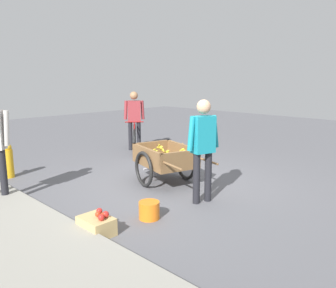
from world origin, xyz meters
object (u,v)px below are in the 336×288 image
object	(u,v)px
bicycle	(135,138)
cyclist_person	(134,116)
fruit_cart	(166,160)
fire_hydrant	(8,161)
vendor_person	(203,142)
apple_crate	(97,225)
plastic_bucket	(149,210)
dog	(179,149)

from	to	relation	value
bicycle	cyclist_person	distance (m)	0.59
fruit_cart	cyclist_person	xyz separation A→B (m)	(2.66, -1.51, 0.49)
cyclist_person	fire_hydrant	distance (m)	3.44
fruit_cart	vendor_person	bearing A→B (deg)	164.73
cyclist_person	fire_hydrant	xyz separation A→B (m)	(-0.23, 3.38, -0.59)
apple_crate	vendor_person	bearing A→B (deg)	-97.12
fruit_cart	apple_crate	distance (m)	2.29
bicycle	plastic_bucket	distance (m)	4.46
bicycle	fire_hydrant	bearing A→B (deg)	91.98
vendor_person	bicycle	world-z (taller)	vendor_person
fruit_cart	vendor_person	world-z (taller)	vendor_person
bicycle	vendor_person	bearing A→B (deg)	154.78
fruit_cart	plastic_bucket	size ratio (longest dim) A/B	6.22
bicycle	apple_crate	distance (m)	4.90
vendor_person	fruit_cart	bearing A→B (deg)	-15.27
apple_crate	fire_hydrant	bearing A→B (deg)	-3.92
vendor_person	dog	xyz separation A→B (m)	(2.08, -1.74, -0.68)
cyclist_person	plastic_bucket	xyz separation A→B (m)	(-3.64, 2.83, -0.80)
vendor_person	dog	world-z (taller)	vendor_person
vendor_person	fire_hydrant	distance (m)	3.91
bicycle	fire_hydrant	xyz separation A→B (m)	(-0.11, 3.28, -0.02)
bicycle	dog	xyz separation A→B (m)	(-1.56, -0.03, -0.08)
cyclist_person	dog	distance (m)	1.80
plastic_bucket	apple_crate	bearing A→B (deg)	82.06
vendor_person	plastic_bucket	size ratio (longest dim) A/B	5.54
fruit_cart	cyclist_person	size ratio (longest dim) A/B	1.16
fruit_cart	vendor_person	distance (m)	1.25
bicycle	apple_crate	bearing A→B (deg)	134.21
bicycle	cyclist_person	world-z (taller)	cyclist_person
fruit_cart	fire_hydrant	distance (m)	3.07
plastic_bucket	cyclist_person	bearing A→B (deg)	-37.83
cyclist_person	apple_crate	size ratio (longest dim) A/B	3.52
cyclist_person	bicycle	bearing A→B (deg)	139.59
vendor_person	fire_hydrant	bearing A→B (deg)	24.01
bicycle	cyclist_person	xyz separation A→B (m)	(0.12, -0.10, 0.57)
cyclist_person	fire_hydrant	size ratio (longest dim) A/B	2.31
bicycle	plastic_bucket	xyz separation A→B (m)	(-3.52, 2.73, -0.23)
fruit_cart	fire_hydrant	xyz separation A→B (m)	(2.43, 1.87, -0.10)
vendor_person	apple_crate	xyz separation A→B (m)	(0.22, 1.80, -0.83)
dog	apple_crate	distance (m)	4.00
fire_hydrant	dog	bearing A→B (deg)	-113.58
apple_crate	cyclist_person	bearing A→B (deg)	-45.63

